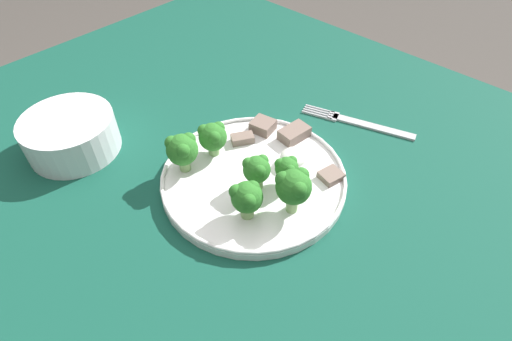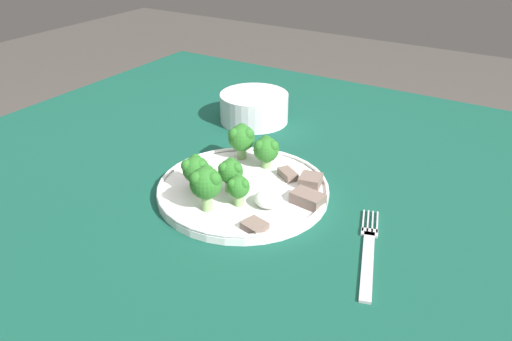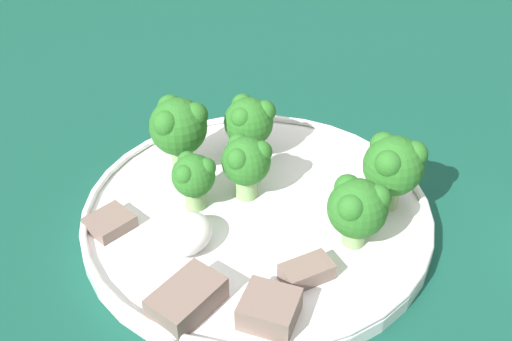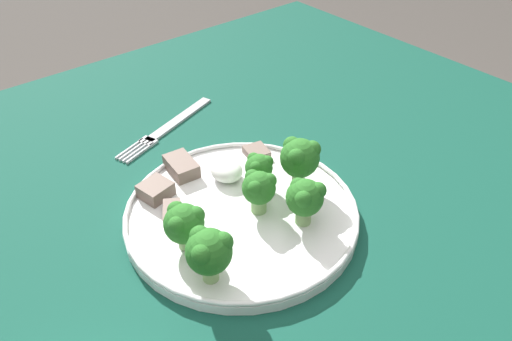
% 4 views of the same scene
% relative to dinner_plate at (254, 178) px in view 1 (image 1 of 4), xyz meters
% --- Properties ---
extents(table, '(1.14, 1.19, 0.77)m').
position_rel_dinner_plate_xyz_m(table, '(-0.06, 0.02, -0.10)').
color(table, '#114738').
rests_on(table, ground_plane).
extents(dinner_plate, '(0.28, 0.28, 0.02)m').
position_rel_dinner_plate_xyz_m(dinner_plate, '(0.00, 0.00, 0.00)').
color(dinner_plate, white).
rests_on(dinner_plate, table).
extents(fork, '(0.08, 0.20, 0.00)m').
position_rel_dinner_plate_xyz_m(fork, '(0.23, -0.04, -0.01)').
color(fork, '#B2B2B7').
rests_on(fork, table).
extents(cream_bowl, '(0.14, 0.14, 0.06)m').
position_rel_dinner_plate_xyz_m(cream_bowl, '(-0.14, 0.26, 0.02)').
color(cream_bowl, silver).
rests_on(cream_bowl, table).
extents(broccoli_floret_near_rim_left, '(0.04, 0.03, 0.05)m').
position_rel_dinner_plate_xyz_m(broccoli_floret_near_rim_left, '(0.02, -0.04, 0.03)').
color(broccoli_floret_near_rim_left, '#7FA866').
rests_on(broccoli_floret_near_rim_left, dinner_plate).
extents(broccoli_floret_center_left, '(0.04, 0.04, 0.06)m').
position_rel_dinner_plate_xyz_m(broccoli_floret_center_left, '(-0.06, -0.04, 0.04)').
color(broccoli_floret_center_left, '#7FA866').
rests_on(broccoli_floret_center_left, dinner_plate).
extents(broccoli_floret_back_left, '(0.04, 0.04, 0.05)m').
position_rel_dinner_plate_xyz_m(broccoli_floret_back_left, '(-0.01, -0.02, 0.04)').
color(broccoli_floret_back_left, '#7FA866').
rests_on(broccoli_floret_back_left, dinner_plate).
extents(broccoli_floret_front_left, '(0.05, 0.05, 0.06)m').
position_rel_dinner_plate_xyz_m(broccoli_floret_front_left, '(-0.06, 0.09, 0.04)').
color(broccoli_floret_front_left, '#7FA866').
rests_on(broccoli_floret_front_left, dinner_plate).
extents(broccoli_floret_center_back, '(0.05, 0.05, 0.07)m').
position_rel_dinner_plate_xyz_m(broccoli_floret_center_back, '(-0.01, -0.08, 0.05)').
color(broccoli_floret_center_back, '#7FA866').
rests_on(broccoli_floret_center_back, dinner_plate).
extents(broccoli_floret_mid_cluster, '(0.05, 0.04, 0.06)m').
position_rel_dinner_plate_xyz_m(broccoli_floret_mid_cluster, '(-0.00, 0.08, 0.04)').
color(broccoli_floret_mid_cluster, '#7FA866').
rests_on(broccoli_floret_mid_cluster, dinner_plate).
extents(meat_slice_front_slice, '(0.04, 0.04, 0.01)m').
position_rel_dinner_plate_xyz_m(meat_slice_front_slice, '(0.05, 0.07, 0.01)').
color(meat_slice_front_slice, '#756056').
rests_on(meat_slice_front_slice, dinner_plate).
extents(meat_slice_middle_slice, '(0.04, 0.04, 0.02)m').
position_rel_dinner_plate_xyz_m(meat_slice_middle_slice, '(0.09, 0.06, 0.01)').
color(meat_slice_middle_slice, '#756056').
rests_on(meat_slice_middle_slice, dinner_plate).
extents(meat_slice_rear_slice, '(0.04, 0.04, 0.01)m').
position_rel_dinner_plate_xyz_m(meat_slice_rear_slice, '(0.08, -0.09, 0.01)').
color(meat_slice_rear_slice, '#756056').
rests_on(meat_slice_rear_slice, dinner_plate).
extents(meat_slice_edge_slice, '(0.05, 0.04, 0.02)m').
position_rel_dinner_plate_xyz_m(meat_slice_edge_slice, '(0.11, 0.01, 0.01)').
color(meat_slice_edge_slice, '#756056').
rests_on(meat_slice_edge_slice, dinner_plate).
extents(sauce_dollop, '(0.04, 0.04, 0.02)m').
position_rel_dinner_plate_xyz_m(sauce_dollop, '(0.06, -0.03, 0.02)').
color(sauce_dollop, white).
rests_on(sauce_dollop, dinner_plate).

